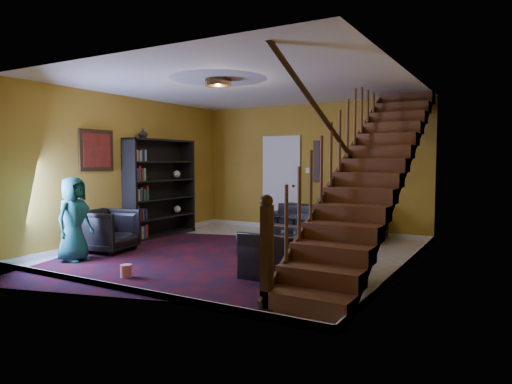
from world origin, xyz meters
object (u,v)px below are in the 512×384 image
(sofa, at_px, (326,220))
(coffee_table, at_px, (317,229))
(armchair_right, at_px, (282,253))
(bookshelf, at_px, (161,190))
(armchair_left, at_px, (108,231))

(sofa, xyz_separation_m, coffee_table, (0.20, -1.01, -0.04))
(armchair_right, bearing_deg, bookshelf, -114.86)
(bookshelf, height_order, sofa, bookshelf)
(bookshelf, distance_m, armchair_left, 1.87)
(armchair_left, xyz_separation_m, coffee_table, (2.81, 2.43, -0.07))
(bookshelf, bearing_deg, sofa, 29.88)
(bookshelf, distance_m, sofa, 3.47)
(sofa, xyz_separation_m, armchair_left, (-2.60, -3.44, 0.03))
(bookshelf, bearing_deg, armchair_left, -78.47)
(sofa, height_order, armchair_right, sofa)
(bookshelf, height_order, coffee_table, bookshelf)
(sofa, relative_size, armchair_left, 2.86)
(armchair_right, bearing_deg, sofa, -168.38)
(bookshelf, distance_m, coffee_table, 3.30)
(coffee_table, bearing_deg, bookshelf, -167.75)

